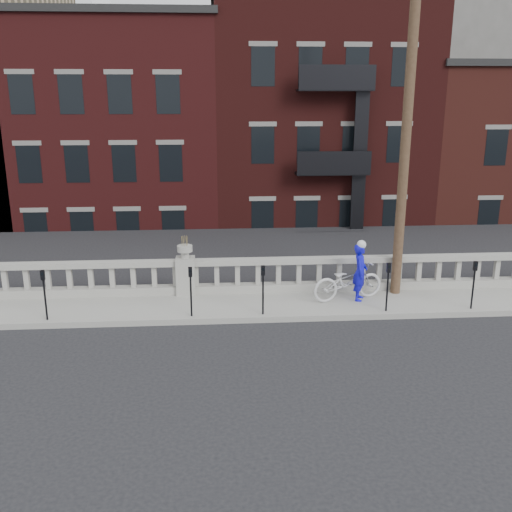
{
  "coord_description": "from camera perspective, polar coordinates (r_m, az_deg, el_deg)",
  "views": [
    {
      "loc": [
        0.94,
        -12.09,
        5.84
      ],
      "look_at": [
        2.02,
        3.2,
        1.48
      ],
      "focal_mm": 40.0,
      "sensor_mm": 36.0,
      "label": 1
    }
  ],
  "objects": [
    {
      "name": "ground",
      "position": [
        13.46,
        -7.76,
        -9.99
      ],
      "size": [
        120.0,
        120.0,
        0.0
      ],
      "primitive_type": "plane",
      "color": "black",
      "rests_on": "ground"
    },
    {
      "name": "sidewalk",
      "position": [
        16.18,
        -7.13,
        -5.11
      ],
      "size": [
        32.0,
        2.2,
        0.15
      ],
      "primitive_type": "cube",
      "color": "gray",
      "rests_on": "ground"
    },
    {
      "name": "balustrade",
      "position": [
        16.89,
        -7.03,
        -2.17
      ],
      "size": [
        28.0,
        0.34,
        1.03
      ],
      "color": "gray",
      "rests_on": "sidewalk"
    },
    {
      "name": "planter_pedestal",
      "position": [
        16.83,
        -7.06,
        -1.55
      ],
      "size": [
        0.55,
        0.55,
        1.76
      ],
      "color": "gray",
      "rests_on": "sidewalk"
    },
    {
      "name": "lower_level",
      "position": [
        35.28,
        -4.71,
        10.62
      ],
      "size": [
        80.0,
        44.0,
        20.8
      ],
      "color": "#605E59",
      "rests_on": "ground"
    },
    {
      "name": "utility_pole",
      "position": [
        16.56,
        14.9,
        13.29
      ],
      "size": [
        1.6,
        0.28,
        10.0
      ],
      "color": "#422D1E",
      "rests_on": "sidewalk"
    },
    {
      "name": "parking_meter_a",
      "position": [
        15.69,
        -20.42,
        -3.13
      ],
      "size": [
        0.1,
        0.09,
        1.36
      ],
      "color": "black",
      "rests_on": "sidewalk"
    },
    {
      "name": "parking_meter_b",
      "position": [
        15.06,
        -6.55,
        -2.99
      ],
      "size": [
        0.1,
        0.09,
        1.36
      ],
      "color": "black",
      "rests_on": "sidewalk"
    },
    {
      "name": "parking_meter_c",
      "position": [
        15.09,
        0.71,
        -2.84
      ],
      "size": [
        0.1,
        0.09,
        1.36
      ],
      "color": "black",
      "rests_on": "sidewalk"
    },
    {
      "name": "parking_meter_d",
      "position": [
        15.71,
        13.05,
        -2.49
      ],
      "size": [
        0.1,
        0.09,
        1.36
      ],
      "color": "black",
      "rests_on": "sidewalk"
    },
    {
      "name": "parking_meter_e",
      "position": [
        16.56,
        20.97,
        -2.21
      ],
      "size": [
        0.1,
        0.09,
        1.36
      ],
      "color": "black",
      "rests_on": "sidewalk"
    },
    {
      "name": "bicycle",
      "position": [
        16.47,
        9.16,
        -2.47
      ],
      "size": [
        2.24,
        1.26,
        1.11
      ],
      "primitive_type": "imported",
      "rotation": [
        0.0,
        0.0,
        1.83
      ],
      "color": "silver",
      "rests_on": "sidewalk"
    },
    {
      "name": "cyclist",
      "position": [
        16.44,
        10.36,
        -1.59
      ],
      "size": [
        0.57,
        0.7,
        1.65
      ],
      "primitive_type": "imported",
      "rotation": [
        0.0,
        0.0,
        1.25
      ],
      "color": "#110DCE",
      "rests_on": "sidewalk"
    }
  ]
}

